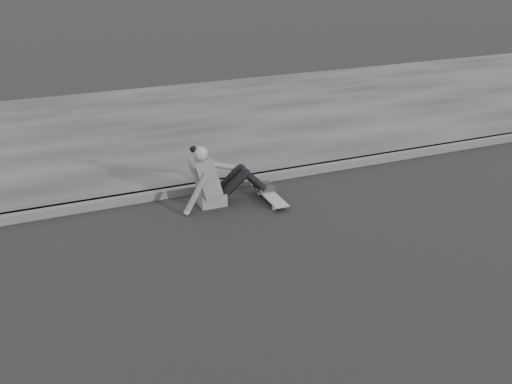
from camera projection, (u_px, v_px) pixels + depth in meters
ground at (455, 238)px, 7.04m from camera, size 80.00×80.00×0.00m
curb at (347, 164)px, 9.18m from camera, size 24.00×0.16×0.12m
sidewalk at (271, 114)px, 11.73m from camera, size 24.00×6.00×0.12m
skateboard at (271, 197)px, 7.99m from camera, size 0.20×0.78×0.09m
seated_woman at (215, 179)px, 7.82m from camera, size 1.38×0.46×0.88m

